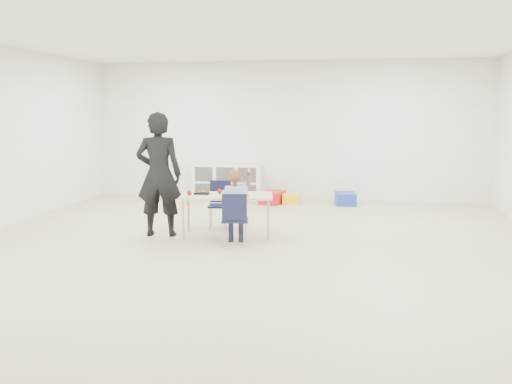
% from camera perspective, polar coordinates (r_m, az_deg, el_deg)
% --- Properties ---
extents(room, '(9.00, 9.02, 2.80)m').
position_cam_1_polar(room, '(6.66, -1.42, 5.08)').
color(room, '#BDB191').
rests_on(room, ground).
extents(table, '(1.40, 0.86, 0.60)m').
position_cam_1_polar(table, '(7.86, -3.07, -2.44)').
color(table, beige).
rests_on(table, ground).
extents(chair_near, '(0.40, 0.38, 0.72)m').
position_cam_1_polar(chair_near, '(7.30, -2.21, -2.83)').
color(chair_near, black).
rests_on(chair_near, ground).
extents(chair_far, '(0.40, 0.38, 0.72)m').
position_cam_1_polar(chair_far, '(8.40, -3.83, -1.34)').
color(chair_far, black).
rests_on(chair_far, ground).
extents(child, '(0.55, 0.55, 1.14)m').
position_cam_1_polar(child, '(7.27, -2.22, -1.22)').
color(child, '#A1BADA').
rests_on(child, chair_near).
extents(lunch_tray_near, '(0.24, 0.19, 0.03)m').
position_cam_1_polar(lunch_tray_near, '(7.87, -2.25, -0.11)').
color(lunch_tray_near, black).
rests_on(lunch_tray_near, table).
extents(lunch_tray_far, '(0.24, 0.19, 0.03)m').
position_cam_1_polar(lunch_tray_far, '(7.90, -5.74, -0.11)').
color(lunch_tray_far, black).
rests_on(lunch_tray_far, table).
extents(milk_carton, '(0.08, 0.08, 0.10)m').
position_cam_1_polar(milk_carton, '(7.70, -2.85, -0.04)').
color(milk_carton, white).
rests_on(milk_carton, table).
extents(bread_roll, '(0.09, 0.09, 0.07)m').
position_cam_1_polar(bread_roll, '(7.66, -1.15, -0.20)').
color(bread_roll, tan).
rests_on(bread_roll, table).
extents(apple_near, '(0.07, 0.07, 0.07)m').
position_cam_1_polar(apple_near, '(7.90, -3.85, 0.06)').
color(apple_near, maroon).
rests_on(apple_near, table).
extents(apple_far, '(0.07, 0.07, 0.07)m').
position_cam_1_polar(apple_far, '(7.80, -7.04, -0.09)').
color(apple_far, maroon).
rests_on(apple_far, table).
extents(cubby_shelf, '(1.40, 0.40, 0.70)m').
position_cam_1_polar(cubby_shelf, '(11.18, -3.03, 1.08)').
color(cubby_shelf, white).
rests_on(cubby_shelf, ground).
extents(adult, '(0.71, 0.52, 1.79)m').
position_cam_1_polar(adult, '(7.90, -10.19, 1.82)').
color(adult, black).
rests_on(adult, ground).
extents(bin_red, '(0.50, 0.58, 0.24)m').
position_cam_1_polar(bin_red, '(10.59, 1.71, -0.58)').
color(bin_red, '#B6121B').
rests_on(bin_red, ground).
extents(bin_yellow, '(0.31, 0.40, 0.20)m').
position_cam_1_polar(bin_yellow, '(10.64, 3.74, -0.67)').
color(bin_yellow, yellow).
rests_on(bin_yellow, ground).
extents(bin_blue, '(0.43, 0.52, 0.23)m').
position_cam_1_polar(bin_blue, '(10.61, 9.39, -0.69)').
color(bin_blue, '#1532A3').
rests_on(bin_blue, ground).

